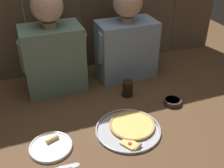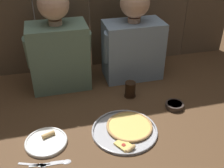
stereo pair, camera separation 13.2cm
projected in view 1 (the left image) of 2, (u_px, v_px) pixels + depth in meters
name	position (u px, v px, depth m)	size (l,w,h in m)	color
ground_plane	(117.00, 121.00, 1.49)	(3.20, 3.20, 0.00)	brown
pizza_tray	(130.00, 128.00, 1.42)	(0.35, 0.35, 0.03)	#B2B2B7
dinner_plate	(51.00, 146.00, 1.31)	(0.21, 0.21, 0.03)	white
drinking_glass	(127.00, 88.00, 1.68)	(0.08, 0.08, 0.10)	black
dipping_bowl	(172.00, 101.00, 1.62)	(0.11, 0.11, 0.03)	#3D332D
table_spoon	(70.00, 166.00, 1.21)	(0.14, 0.03, 0.01)	silver
diner_left	(52.00, 48.00, 1.63)	(0.40, 0.24, 0.64)	slate
diner_right	(127.00, 38.00, 1.78)	(0.42, 0.22, 0.61)	#849EB7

